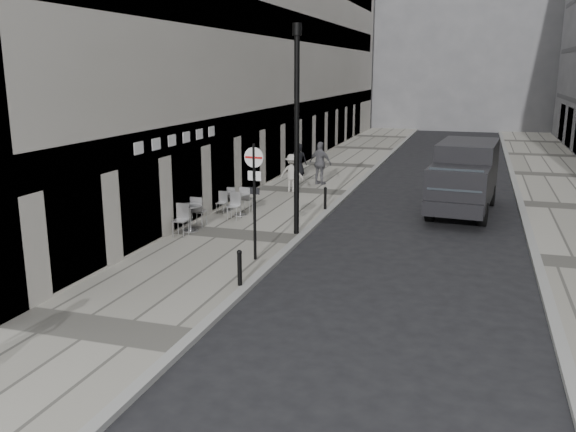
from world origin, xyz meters
name	(u,v)px	position (x,y,z in m)	size (l,w,h in m)	color
ground	(107,420)	(0.00, 0.00, 0.00)	(120.00, 120.00, 0.00)	black
sidewalk	(302,191)	(-2.00, 18.00, 0.06)	(4.00, 60.00, 0.12)	#9B978C
far_sidewalk	(576,208)	(9.00, 18.00, 0.06)	(4.00, 60.00, 0.12)	#9B978C
building_far	(446,8)	(1.50, 56.00, 11.00)	(24.00, 16.00, 22.00)	gray
sign_post	(254,186)	(-0.52, 8.03, 2.19)	(0.55, 0.11, 3.22)	black
lamppost	(297,120)	(-0.20, 11.00, 3.74)	(0.29, 0.29, 6.50)	black
bollard_near	(240,269)	(-0.15, 5.94, 0.54)	(0.11, 0.11, 0.84)	black
bollard_far	(325,199)	(-0.15, 14.67, 0.52)	(0.11, 0.11, 0.80)	black
panel_van	(465,174)	(4.82, 16.24, 1.47)	(2.52, 5.68, 2.60)	black
cyclist	(460,175)	(4.56, 20.73, 0.67)	(1.63, 0.68, 1.72)	black
pedestrian_a	(320,163)	(-1.59, 19.55, 1.10)	(1.15, 0.48, 1.96)	slate
pedestrian_b	(292,173)	(-2.34, 17.55, 0.94)	(1.05, 0.61, 1.63)	#ACA79E
pedestrian_c	(299,160)	(-3.20, 21.53, 0.93)	(0.79, 0.51, 1.61)	black
cafe_table_near	(227,200)	(-3.60, 13.38, 0.53)	(0.63, 1.41, 0.81)	#ADADB0
cafe_table_mid	(190,216)	(-3.60, 10.26, 0.64)	(0.80, 1.80, 1.02)	#BDBCBF
cafe_table_far	(240,202)	(-2.84, 12.78, 0.60)	(0.74, 1.67, 0.95)	silver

